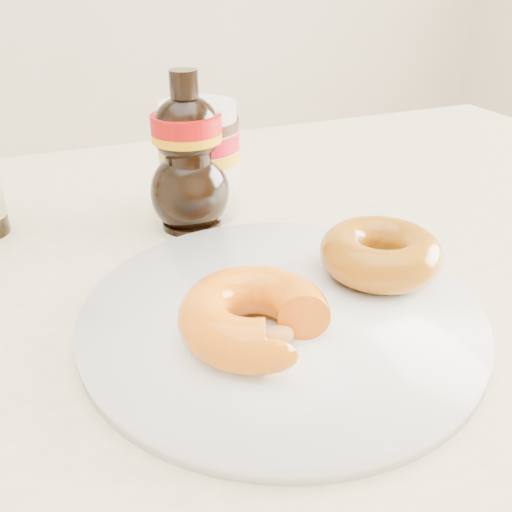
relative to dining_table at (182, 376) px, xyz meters
name	(u,v)px	position (x,y,z in m)	size (l,w,h in m)	color
dining_table	(182,376)	(0.00, 0.00, 0.00)	(1.40, 0.90, 0.75)	beige
plate	(281,315)	(0.07, -0.07, 0.09)	(0.31, 0.31, 0.02)	white
donut_bitten	(254,316)	(0.03, -0.10, 0.12)	(0.11, 0.11, 0.04)	orange
donut_whole	(380,253)	(0.17, -0.05, 0.12)	(0.10, 0.10, 0.04)	#8F4709
nutella_jar	(199,155)	(0.08, 0.16, 0.15)	(0.09, 0.09, 0.12)	white
syrup_bottle	(188,153)	(0.06, 0.13, 0.16)	(0.08, 0.07, 0.16)	black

